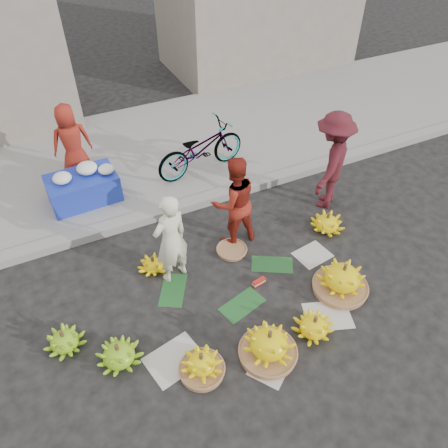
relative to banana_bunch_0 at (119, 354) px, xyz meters
name	(u,v)px	position (x,y,z in m)	size (l,w,h in m)	color
ground	(242,293)	(1.94, 0.31, -0.16)	(80.00, 80.00, 0.00)	black
curb	(186,205)	(1.94, 2.51, -0.08)	(40.00, 0.25, 0.15)	gray
sidewalk	(148,151)	(1.94, 4.61, -0.10)	(40.00, 4.00, 0.12)	gray
newspaper_scatter	(269,334)	(1.94, -0.49, -0.15)	(3.20, 1.80, 0.00)	beige
banana_leaves	(230,286)	(1.84, 0.51, -0.15)	(2.00, 1.00, 0.00)	#184A21
banana_bunch_0	(119,354)	(0.00, 0.00, 0.00)	(0.69, 0.69, 0.36)	#61A417
banana_bunch_1	(202,365)	(0.88, -0.61, 0.01)	(0.62, 0.62, 0.40)	#8D5D3B
banana_bunch_2	(269,345)	(1.75, -0.75, 0.07)	(0.76, 0.76, 0.50)	#8D5D3B
banana_bunch_3	(314,326)	(2.48, -0.73, -0.01)	(0.69, 0.69, 0.34)	yellow
banana_bunch_4	(342,279)	(3.28, -0.27, 0.08)	(0.95, 0.95, 0.53)	#8D5D3B
banana_bunch_5	(327,223)	(3.90, 0.92, 0.00)	(0.72, 0.72, 0.36)	yellow
banana_bunch_6	(64,340)	(-0.58, 0.52, -0.01)	(0.62, 0.62, 0.33)	#61A417
banana_bunch_7	(153,264)	(0.91, 1.33, -0.04)	(0.42, 0.42, 0.28)	yellow
basket_spare	(232,250)	(2.19, 1.16, -0.13)	(0.48, 0.48, 0.06)	#8D5D3B
incense_stack	(259,282)	(2.24, 0.34, -0.11)	(0.21, 0.07, 0.09)	#B62113
vendor_cream	(171,240)	(1.16, 1.08, 0.60)	(0.55, 0.36, 1.52)	#F2EACB
vendor_red	(234,202)	(2.36, 1.43, 0.63)	(0.76, 0.59, 1.57)	#9D2718
man_striped	(331,161)	(4.30, 1.55, 0.75)	(1.17, 0.67, 1.81)	maroon
flower_table	(83,186)	(0.36, 3.42, 0.25)	(1.23, 0.80, 0.70)	#192AA3
grey_bucket	(62,201)	(-0.06, 3.37, 0.11)	(0.26, 0.26, 0.30)	gray
flower_vendor	(72,142)	(0.42, 4.24, 0.70)	(0.72, 0.47, 1.47)	#9D2718
bicycle	(201,149)	(2.63, 3.36, 0.46)	(1.87, 0.65, 0.98)	gray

